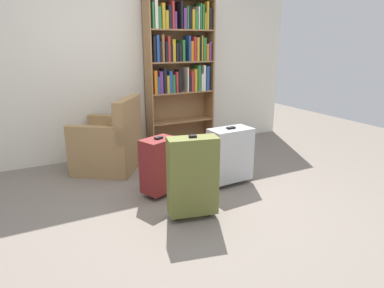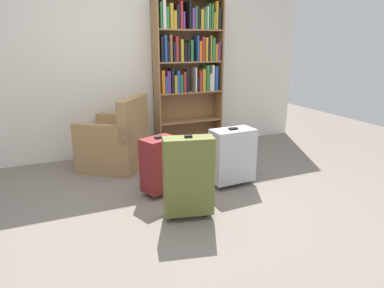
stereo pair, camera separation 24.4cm
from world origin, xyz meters
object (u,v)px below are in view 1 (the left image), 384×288
Objects in this scene: mug at (150,163)px; suitcase_dark_red at (159,165)px; storage_box at (193,150)px; suitcase_olive at (193,176)px; armchair at (110,145)px; bookshelf at (179,63)px; suitcase_silver at (230,154)px.

mug is 0.90m from suitcase_dark_red.
storage_box is 1.72m from suitcase_olive.
armchair is 8.14× the size of mug.
bookshelf is 1.86m from suitcase_dark_red.
suitcase_olive is 0.89m from suitcase_silver.
suitcase_silver is at bearing -55.92° from mug.
suitcase_olive is 1.24× the size of suitcase_dark_red.
mug is 0.68m from storage_box.
suitcase_olive is at bearing -82.10° from suitcase_dark_red.
storage_box is at bearing 8.10° from mug.
suitcase_silver is 1.04× the size of suitcase_dark_red.
armchair is 1.49× the size of suitcase_silver.
armchair reaches higher than mug.
armchair is at bearing 102.16° from suitcase_olive.
bookshelf is at bearing 67.59° from suitcase_olive.
armchair reaches higher than suitcase_dark_red.
bookshelf is at bearing 88.68° from storage_box.
mug is at bearing 85.24° from suitcase_olive.
mug is at bearing -18.37° from armchair.
armchair is 1.60m from suitcase_olive.
bookshelf is at bearing 87.29° from suitcase_silver.
storage_box is (-0.01, -0.43, -1.15)m from bookshelf.
suitcase_silver is at bearing -92.71° from bookshelf.
suitcase_silver is 0.81m from suitcase_dark_red.
suitcase_silver is at bearing -93.31° from storage_box.
suitcase_dark_red reaches higher than storage_box.
bookshelf reaches higher than suitcase_dark_red.
suitcase_silver is at bearing 34.60° from suitcase_olive.
mug is at bearing -142.31° from bookshelf.
storage_box is (0.67, 0.10, 0.05)m from mug.
bookshelf is 3.20× the size of suitcase_silver.
mug is (0.45, -0.15, -0.27)m from armchair.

